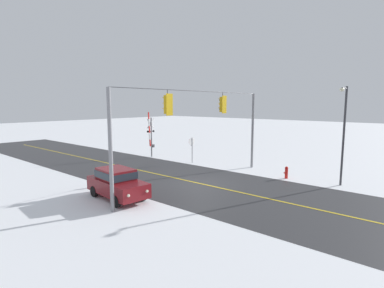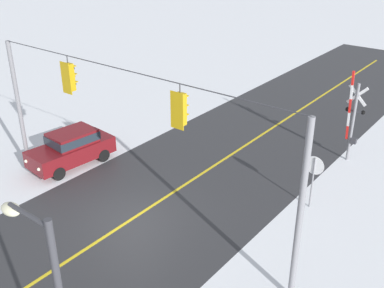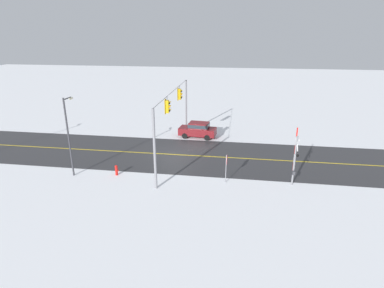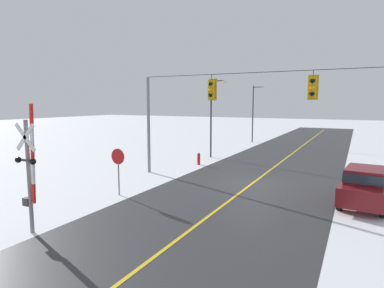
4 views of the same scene
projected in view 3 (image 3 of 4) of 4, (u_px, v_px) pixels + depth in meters
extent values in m
plane|color=white|center=(175.00, 155.00, 30.32)|extent=(160.00, 160.00, 0.00)
cube|color=#303033|center=(116.00, 151.00, 31.15)|extent=(9.00, 80.00, 0.01)
cube|color=gold|center=(116.00, 151.00, 31.14)|extent=(0.14, 72.00, 0.01)
cylinder|color=gray|center=(155.00, 150.00, 22.75)|extent=(0.20, 0.20, 6.20)
cylinder|color=gray|center=(186.00, 107.00, 35.78)|extent=(0.20, 0.20, 6.20)
cylinder|color=#38383D|center=(173.00, 91.00, 28.22)|extent=(14.00, 0.04, 0.04)
cylinder|color=#38383D|center=(167.00, 98.00, 25.91)|extent=(0.04, 0.04, 0.32)
cube|color=#C6990F|center=(167.00, 107.00, 26.15)|extent=(0.34, 0.28, 1.08)
cube|color=#C6990F|center=(165.00, 106.00, 26.17)|extent=(0.52, 0.03, 1.26)
sphere|color=black|center=(169.00, 103.00, 26.02)|extent=(0.24, 0.24, 0.24)
cube|color=#C6990F|center=(170.00, 102.00, 25.98)|extent=(0.26, 0.16, 0.03)
sphere|color=#F99E0F|center=(169.00, 107.00, 26.13)|extent=(0.24, 0.24, 0.24)
cube|color=#C6990F|center=(170.00, 106.00, 26.09)|extent=(0.26, 0.16, 0.03)
sphere|color=black|center=(169.00, 110.00, 26.24)|extent=(0.24, 0.24, 0.24)
cube|color=#C6990F|center=(170.00, 109.00, 26.20)|extent=(0.26, 0.16, 0.03)
cylinder|color=#38383D|center=(179.00, 87.00, 31.09)|extent=(0.04, 0.04, 0.32)
cube|color=#C6990F|center=(180.00, 94.00, 31.33)|extent=(0.34, 0.28, 1.08)
cube|color=#C6990F|center=(178.00, 94.00, 31.35)|extent=(0.52, 0.03, 1.26)
sphere|color=black|center=(181.00, 91.00, 31.20)|extent=(0.24, 0.24, 0.24)
cube|color=#C6990F|center=(182.00, 90.00, 31.16)|extent=(0.26, 0.16, 0.03)
sphere|color=#F99E0F|center=(181.00, 94.00, 31.31)|extent=(0.24, 0.24, 0.24)
cube|color=#C6990F|center=(182.00, 93.00, 31.27)|extent=(0.26, 0.16, 0.03)
sphere|color=black|center=(181.00, 97.00, 31.41)|extent=(0.24, 0.24, 0.24)
cube|color=#C6990F|center=(182.00, 97.00, 31.38)|extent=(0.26, 0.16, 0.03)
cylinder|color=gray|center=(226.00, 169.00, 24.33)|extent=(0.07, 0.07, 2.30)
cylinder|color=#B71414|center=(227.00, 160.00, 24.05)|extent=(0.76, 0.03, 0.76)
cylinder|color=white|center=(227.00, 160.00, 24.05)|extent=(0.80, 0.02, 0.80)
cylinder|color=gray|center=(295.00, 161.00, 23.65)|extent=(0.14, 0.14, 4.00)
cube|color=white|center=(297.00, 144.00, 23.17)|extent=(0.98, 0.04, 0.98)
cube|color=white|center=(297.00, 144.00, 23.17)|extent=(0.98, 0.04, 0.98)
cube|color=#38383D|center=(296.00, 154.00, 23.44)|extent=(0.80, 0.06, 0.08)
sphere|color=black|center=(298.00, 156.00, 23.08)|extent=(0.22, 0.22, 0.22)
sphere|color=black|center=(296.00, 152.00, 23.79)|extent=(0.22, 0.22, 0.22)
cube|color=red|center=(293.00, 167.00, 24.02)|extent=(0.13, 0.08, 0.69)
cube|color=white|center=(294.00, 158.00, 23.82)|extent=(0.13, 0.08, 0.69)
cube|color=red|center=(295.00, 150.00, 23.61)|extent=(0.13, 0.08, 0.69)
cube|color=white|center=(296.00, 141.00, 23.41)|extent=(0.13, 0.08, 0.69)
cube|color=red|center=(297.00, 132.00, 23.21)|extent=(0.13, 0.08, 0.69)
cube|color=#38383D|center=(294.00, 173.00, 23.79)|extent=(0.28, 0.20, 0.28)
cube|color=maroon|center=(198.00, 131.00, 35.07)|extent=(2.16, 4.25, 0.80)
cube|color=maroon|center=(199.00, 125.00, 34.80)|extent=(1.70, 2.27, 0.64)
cube|color=#232D38|center=(199.00, 125.00, 34.80)|extent=(1.74, 2.35, 0.40)
sphere|color=#EFEACC|center=(178.00, 131.00, 35.00)|extent=(0.16, 0.16, 0.16)
sphere|color=#EFEACC|center=(181.00, 128.00, 36.05)|extent=(0.16, 0.16, 0.16)
cylinder|color=black|center=(185.00, 136.00, 34.76)|extent=(0.28, 0.66, 0.64)
cylinder|color=black|center=(188.00, 132.00, 36.22)|extent=(0.28, 0.66, 0.64)
cylinder|color=black|center=(207.00, 138.00, 34.18)|extent=(0.28, 0.66, 0.64)
cylinder|color=black|center=(210.00, 133.00, 35.64)|extent=(0.28, 0.66, 0.64)
cylinder|color=#38383D|center=(69.00, 138.00, 24.84)|extent=(0.14, 0.14, 6.50)
cylinder|color=#38383D|center=(67.00, 98.00, 24.30)|extent=(1.10, 0.09, 0.09)
ellipsoid|color=beige|center=(71.00, 98.00, 24.85)|extent=(0.44, 0.28, 0.22)
cylinder|color=red|center=(117.00, 171.00, 25.87)|extent=(0.22, 0.22, 0.70)
sphere|color=red|center=(116.00, 167.00, 25.73)|extent=(0.24, 0.24, 0.24)
cylinder|color=red|center=(118.00, 171.00, 25.84)|extent=(0.09, 0.10, 0.09)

